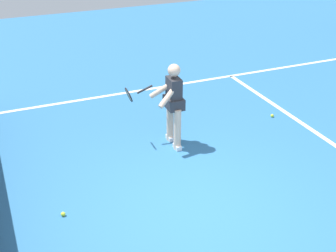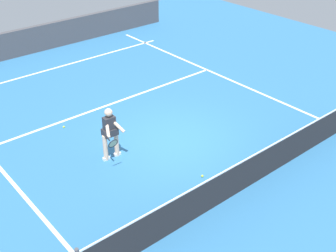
# 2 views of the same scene
# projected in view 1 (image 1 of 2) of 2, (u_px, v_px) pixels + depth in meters

# --- Properties ---
(ground_plane) EXTENTS (25.40, 25.40, 0.00)m
(ground_plane) POSITION_uv_depth(u_px,v_px,m) (195.00, 208.00, 6.82)
(ground_plane) COLOR teal
(sideline_right_marking) EXTENTS (0.10, 17.54, 0.01)m
(sideline_right_marking) POSITION_uv_depth(u_px,v_px,m) (109.00, 95.00, 10.51)
(sideline_right_marking) COLOR white
(sideline_right_marking) RESTS_ON ground
(tennis_player) EXTENTS (0.79, 0.92, 1.55)m
(tennis_player) POSITION_uv_depth(u_px,v_px,m) (172.00, 102.00, 8.13)
(tennis_player) COLOR beige
(tennis_player) RESTS_ON ground
(tennis_ball_near) EXTENTS (0.07, 0.07, 0.07)m
(tennis_ball_near) POSITION_uv_depth(u_px,v_px,m) (272.00, 116.00, 9.51)
(tennis_ball_near) COLOR #D1E533
(tennis_ball_near) RESTS_ON ground
(tennis_ball_mid) EXTENTS (0.07, 0.07, 0.07)m
(tennis_ball_mid) POSITION_uv_depth(u_px,v_px,m) (63.00, 214.00, 6.64)
(tennis_ball_mid) COLOR #D1E533
(tennis_ball_mid) RESTS_ON ground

